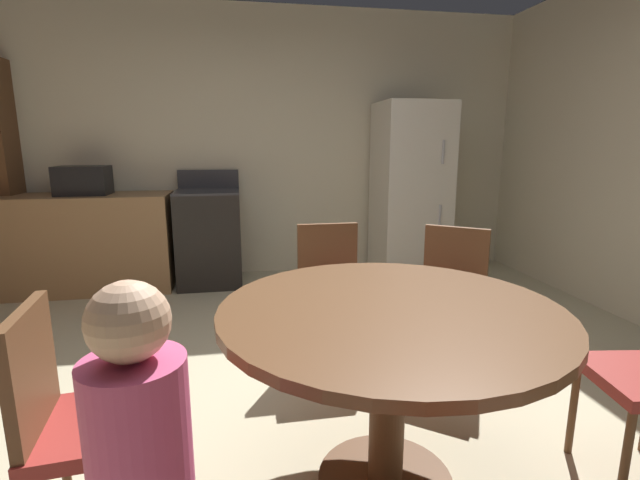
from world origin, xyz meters
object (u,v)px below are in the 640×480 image
(chair_west, at_px, (77,414))
(microwave, at_px, (83,180))
(dining_table, at_px, (389,344))
(chair_north, at_px, (331,286))
(oven_range, at_px, (210,237))
(refrigerator, at_px, (410,191))
(chair_northeast, at_px, (450,291))

(chair_west, bearing_deg, microwave, 100.00)
(dining_table, distance_m, chair_west, 1.10)
(dining_table, bearing_deg, chair_north, 90.28)
(oven_range, height_order, chair_north, oven_range)
(dining_table, relative_size, chair_west, 1.49)
(refrigerator, xyz_separation_m, chair_north, (-1.19, -1.80, -0.38))
(chair_northeast, height_order, chair_west, same)
(dining_table, relative_size, chair_northeast, 1.49)
(microwave, height_order, chair_northeast, microwave)
(refrigerator, xyz_separation_m, chair_west, (-2.27, -2.99, -0.38))
(microwave, distance_m, chair_north, 2.72)
(microwave, relative_size, chair_north, 0.51)
(refrigerator, height_order, microwave, refrigerator)
(refrigerator, xyz_separation_m, microwave, (-3.11, 0.05, 0.15))
(dining_table, height_order, chair_northeast, chair_northeast)
(oven_range, relative_size, chair_north, 1.26)
(refrigerator, relative_size, chair_west, 2.02)
(microwave, bearing_deg, oven_range, 0.19)
(microwave, bearing_deg, chair_west, -74.48)
(microwave, xyz_separation_m, chair_northeast, (2.60, -2.08, -0.53))
(dining_table, xyz_separation_m, chair_north, (-0.01, 1.09, -0.11))
(microwave, bearing_deg, refrigerator, -0.92)
(oven_range, distance_m, dining_table, 3.06)
(dining_table, bearing_deg, refrigerator, 67.73)
(oven_range, bearing_deg, dining_table, -74.07)
(chair_northeast, bearing_deg, refrigerator, -156.51)
(microwave, distance_m, chair_northeast, 3.37)
(oven_range, relative_size, chair_northeast, 1.26)
(chair_north, bearing_deg, chair_west, -42.38)
(dining_table, bearing_deg, chair_northeast, 52.26)
(refrigerator, bearing_deg, microwave, 179.08)
(oven_range, distance_m, chair_northeast, 2.57)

